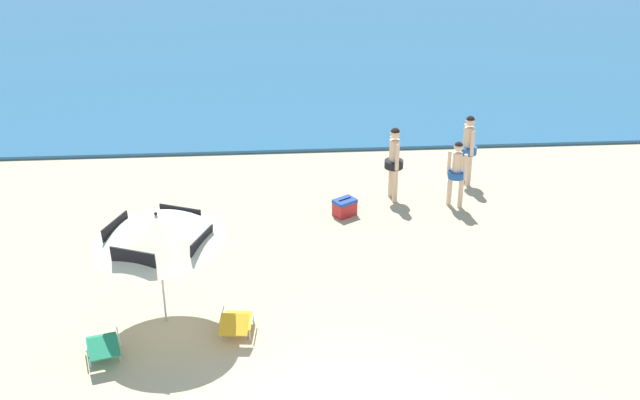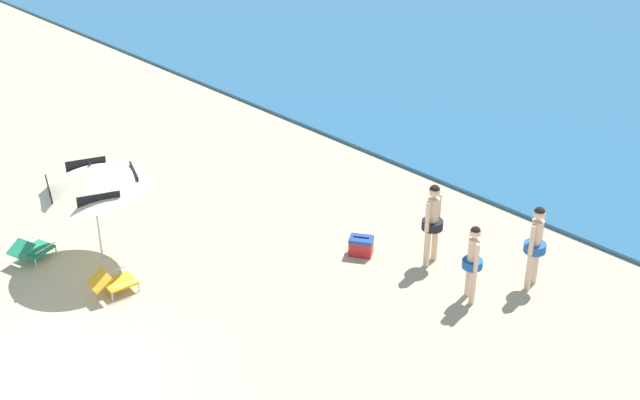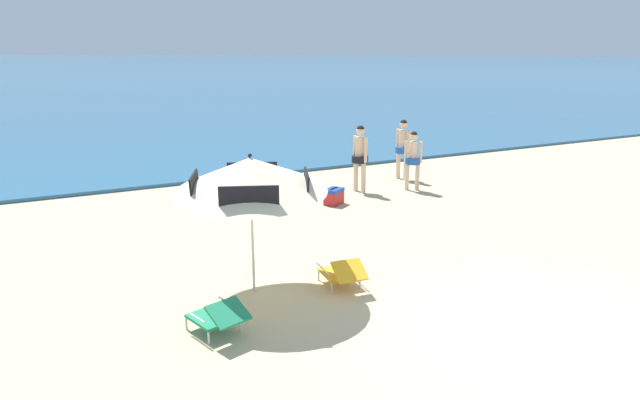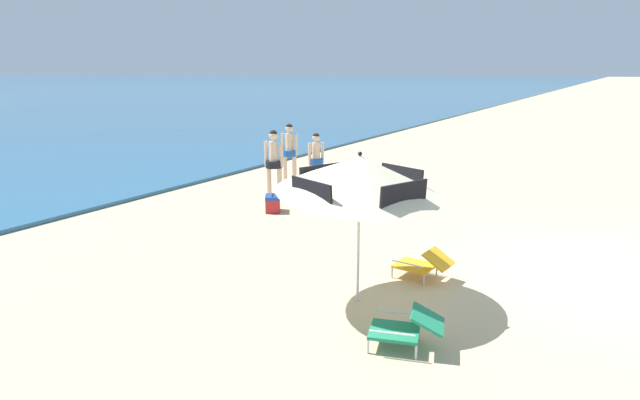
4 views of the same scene
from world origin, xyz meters
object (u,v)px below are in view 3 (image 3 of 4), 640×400
Objects in this scene: person_wading_in at (403,145)px; cooler_box at (334,196)px; lounge_chair_beside_umbrella at (343,272)px; person_standing_beside at (360,154)px; beach_umbrella_striped_main at (250,175)px; person_standing_near_shore at (413,157)px; lounge_chair_under_umbrella at (218,316)px.

cooler_box is at bearing -154.07° from person_wading_in.
person_wading_in is at bearing 47.74° from lounge_chair_beside_umbrella.
person_standing_beside is 1.69m from cooler_box.
beach_umbrella_striped_main is 7.69m from person_standing_near_shore.
person_standing_near_shore is at bearing -114.10° from person_wading_in.
person_wading_in reaches higher than lounge_chair_beside_umbrella.
person_standing_near_shore is (7.23, 5.41, 0.67)m from lounge_chair_under_umbrella.
person_wading_in is at bearing 21.25° from person_standing_beside.
person_standing_near_shore is at bearing -19.46° from person_standing_beside.
person_standing_beside is (-1.39, 0.49, 0.11)m from person_standing_near_shore.
beach_umbrella_striped_main is 2.16m from lounge_chair_beside_umbrella.
lounge_chair_under_umbrella is at bearing -143.21° from person_standing_near_shore.
person_standing_beside is 2.99× the size of cooler_box.
lounge_chair_under_umbrella is 0.56× the size of person_wading_in.
lounge_chair_beside_umbrella reaches higher than cooler_box.
cooler_box is at bearing 62.53° from lounge_chair_beside_umbrella.
beach_umbrella_striped_main is at bearing -135.61° from person_standing_beside.
lounge_chair_under_umbrella is 9.05m from person_standing_near_shore.
lounge_chair_under_umbrella is (-0.93, -1.09, -1.62)m from beach_umbrella_striped_main.
lounge_chair_under_umbrella is at bearing -132.05° from cooler_box.
beach_umbrella_striped_main is 3.38× the size of lounge_chair_beside_umbrella.
lounge_chair_beside_umbrella is (1.30, -0.55, -1.63)m from beach_umbrella_striped_main.
person_standing_beside is at bearing 56.05° from lounge_chair_beside_umbrella.
person_wading_in reaches higher than person_standing_near_shore.
beach_umbrella_striped_main is 1.77× the size of person_standing_beside.
person_standing_near_shore reaches higher than cooler_box.
beach_umbrella_striped_main is at bearing -132.47° from cooler_box.
person_standing_beside is 2.09m from person_wading_in.
cooler_box is at bearing -147.38° from person_standing_beside.
lounge_chair_under_umbrella reaches higher than cooler_box.
lounge_chair_under_umbrella is 6.88m from cooler_box.
lounge_chair_beside_umbrella is 7.00m from person_standing_near_shore.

